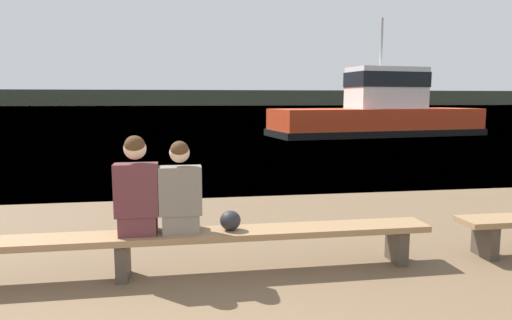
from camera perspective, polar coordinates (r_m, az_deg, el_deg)
name	(u,v)px	position (r m, az deg, el deg)	size (l,w,h in m)	color
water_surface	(181,106)	(128.52, -9.36, 6.72)	(240.00, 240.00, 0.00)	#426B8E
far_shoreline	(181,98)	(133.56, -9.38, 7.67)	(600.00, 12.00, 4.30)	#424738
bench_main	(122,243)	(5.01, -16.36, -9.92)	(6.70, 0.43, 0.46)	#8E6B47
person_left	(137,190)	(4.86, -14.70, -3.70)	(0.44, 0.37, 1.04)	#56282D
person_right	(180,193)	(4.84, -9.43, -4.11)	(0.44, 0.36, 0.98)	#70665B
shopping_bag	(230,220)	(4.95, -3.23, -7.55)	(0.22, 0.21, 0.21)	#232328
tugboat_red	(379,114)	(24.46, 15.07, 5.57)	(11.42, 4.94, 5.90)	red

